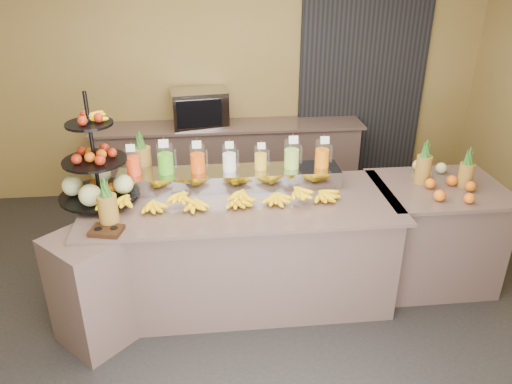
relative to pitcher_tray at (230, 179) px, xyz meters
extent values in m
plane|color=black|center=(0.08, -0.58, -1.01)|extent=(6.00, 6.00, 0.00)
cube|color=olive|center=(0.08, 1.93, 0.39)|extent=(6.00, 0.02, 2.80)
cube|color=black|center=(1.68, 1.88, 0.19)|extent=(1.50, 0.06, 2.20)
cube|color=gray|center=(0.08, -0.28, -0.56)|extent=(2.40, 0.90, 0.90)
cube|color=gray|center=(0.08, -0.28, -0.09)|extent=(2.50, 1.00, 0.03)
cube|color=gray|center=(-1.07, -0.68, -0.56)|extent=(0.71, 0.71, 0.90)
cube|color=gray|center=(1.78, -0.18, -0.56)|extent=(1.00, 0.80, 0.90)
cube|color=gray|center=(1.78, -0.18, -0.09)|extent=(1.08, 0.88, 0.03)
cube|color=gray|center=(0.08, 1.67, -0.56)|extent=(3.00, 0.50, 0.90)
cube|color=gray|center=(0.08, 1.67, -0.09)|extent=(3.10, 0.55, 0.03)
cube|color=gray|center=(0.00, 0.00, 0.00)|extent=(1.85, 0.30, 0.15)
cylinder|color=silver|center=(-0.78, 0.00, 0.19)|extent=(0.12, 0.12, 0.22)
cylinder|color=red|center=(-0.78, 0.00, 0.15)|extent=(0.11, 0.11, 0.15)
cylinder|color=gray|center=(-0.80, 0.01, 0.24)|extent=(0.01, 0.01, 0.26)
cube|color=white|center=(-0.78, -0.06, 0.33)|extent=(0.07, 0.02, 0.06)
cylinder|color=silver|center=(-0.52, 0.00, 0.20)|extent=(0.13, 0.13, 0.25)
cylinder|color=#45B015|center=(-0.52, 0.00, 0.16)|extent=(0.13, 0.13, 0.17)
cylinder|color=gray|center=(-0.54, 0.01, 0.25)|extent=(0.01, 0.01, 0.29)
cube|color=white|center=(-0.52, -0.06, 0.35)|extent=(0.08, 0.02, 0.07)
cylinder|color=silver|center=(-0.26, 0.00, 0.19)|extent=(0.12, 0.12, 0.23)
cylinder|color=#DF4802|center=(-0.26, 0.00, 0.15)|extent=(0.12, 0.12, 0.16)
cylinder|color=gray|center=(-0.28, 0.01, 0.24)|extent=(0.01, 0.01, 0.27)
cube|color=white|center=(-0.26, -0.06, 0.34)|extent=(0.07, 0.02, 0.06)
cylinder|color=silver|center=(0.00, 0.00, 0.18)|extent=(0.12, 0.12, 0.22)
cylinder|color=white|center=(0.00, 0.00, 0.15)|extent=(0.11, 0.11, 0.15)
cylinder|color=gray|center=(-0.01, 0.01, 0.23)|extent=(0.01, 0.01, 0.26)
cube|color=white|center=(0.00, -0.05, 0.32)|extent=(0.07, 0.02, 0.06)
cylinder|color=silver|center=(0.26, 0.00, 0.17)|extent=(0.11, 0.11, 0.20)
cylinder|color=gold|center=(0.26, 0.00, 0.14)|extent=(0.10, 0.10, 0.14)
cylinder|color=gray|center=(0.25, 0.01, 0.22)|extent=(0.01, 0.01, 0.24)
cube|color=white|center=(0.26, -0.05, 0.30)|extent=(0.06, 0.02, 0.05)
cylinder|color=silver|center=(0.52, 0.00, 0.19)|extent=(0.13, 0.13, 0.24)
cylinder|color=#95C245|center=(0.52, 0.00, 0.16)|extent=(0.12, 0.12, 0.16)
cylinder|color=gray|center=(0.50, 0.01, 0.25)|extent=(0.01, 0.01, 0.28)
cube|color=white|center=(0.52, -0.06, 0.35)|extent=(0.08, 0.02, 0.07)
cylinder|color=silver|center=(0.78, 0.00, 0.19)|extent=(0.12, 0.12, 0.23)
cylinder|color=#DA6800|center=(0.78, 0.00, 0.15)|extent=(0.12, 0.12, 0.15)
cylinder|color=gray|center=(0.76, 0.01, 0.24)|extent=(0.01, 0.01, 0.27)
cube|color=white|center=(0.78, -0.06, 0.33)|extent=(0.07, 0.02, 0.06)
ellipsoid|color=#FEE80C|center=(-0.98, -0.32, -0.03)|extent=(0.23, 0.17, 0.10)
ellipsoid|color=#FEE80C|center=(-0.64, -0.32, -0.03)|extent=(0.23, 0.17, 0.10)
ellipsoid|color=#FEE80C|center=(-0.31, -0.32, -0.03)|extent=(0.23, 0.17, 0.10)
ellipsoid|color=#FEE80C|center=(0.03, -0.32, -0.03)|extent=(0.23, 0.17, 0.10)
ellipsoid|color=#FEE80C|center=(0.36, -0.32, -0.03)|extent=(0.23, 0.17, 0.10)
ellipsoid|color=#FEE80C|center=(0.70, -0.32, -0.03)|extent=(0.23, 0.17, 0.10)
ellipsoid|color=#FEE80C|center=(-0.81, -0.32, 0.04)|extent=(0.19, 0.15, 0.09)
ellipsoid|color=#FEE80C|center=(-0.36, -0.32, 0.04)|extent=(0.19, 0.15, 0.09)
ellipsoid|color=#FEE80C|center=(0.08, -0.32, 0.04)|extent=(0.19, 0.15, 0.09)
ellipsoid|color=#FEE80C|center=(0.53, -0.32, 0.04)|extent=(0.19, 0.15, 0.09)
cylinder|color=black|center=(-1.05, -0.15, 0.37)|extent=(0.03, 0.03, 0.88)
cylinder|color=black|center=(-1.05, -0.15, -0.03)|extent=(0.70, 0.70, 0.02)
cylinder|color=black|center=(-1.05, -0.15, 0.27)|extent=(0.54, 0.54, 0.02)
cylinder|color=black|center=(-1.05, -0.15, 0.56)|extent=(0.39, 0.39, 0.02)
sphere|color=beige|center=(-0.85, -0.15, 0.07)|extent=(0.17, 0.17, 0.17)
sphere|color=maroon|center=(-0.91, -0.15, 0.32)|extent=(0.08, 0.08, 0.08)
sphere|color=orange|center=(-1.14, -0.15, 0.03)|extent=(0.09, 0.09, 0.09)
cube|color=black|center=(-0.91, -0.67, -0.06)|extent=(0.25, 0.21, 0.03)
cylinder|color=brown|center=(-0.91, -0.56, 0.04)|extent=(0.14, 0.14, 0.24)
cone|color=#184918|center=(-0.91, -0.56, 0.24)|extent=(0.07, 0.07, 0.16)
cylinder|color=brown|center=(-0.74, 0.22, 0.07)|extent=(0.16, 0.16, 0.30)
cone|color=#184918|center=(-0.74, 0.22, 0.30)|extent=(0.08, 0.08, 0.16)
cylinder|color=brown|center=(1.65, -0.08, 0.05)|extent=(0.13, 0.13, 0.24)
cylinder|color=brown|center=(1.98, -0.18, 0.03)|extent=(0.12, 0.12, 0.20)
ellipsoid|color=orange|center=(1.80, -0.33, -0.03)|extent=(0.36, 0.24, 0.09)
cube|color=gray|center=(-0.25, 1.67, 0.13)|extent=(0.66, 0.50, 0.41)
camera|label=1|loc=(-0.18, -3.82, 1.73)|focal=35.00mm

